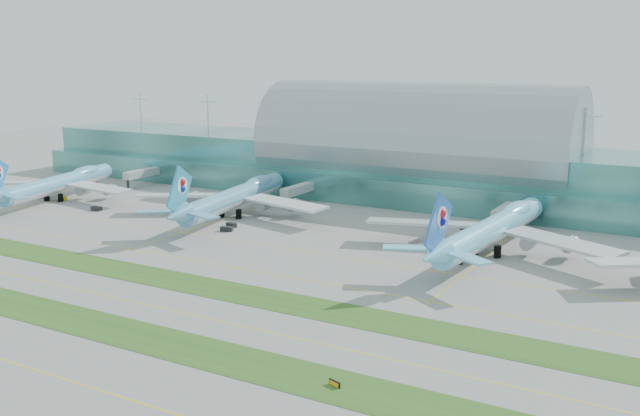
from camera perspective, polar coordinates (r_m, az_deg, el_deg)
The scene contains 18 objects.
ground at distance 166.77m, azimuth -9.44°, elevation -6.45°, with size 700.00×700.00×0.00m, color gray.
terminal at distance 273.14m, azimuth 7.69°, elevation 3.87°, with size 340.00×69.10×36.00m.
grass_strip_near at distance 147.47m, azimuth -16.36°, elevation -9.26°, with size 420.00×12.00×0.08m, color #2D591E.
grass_strip_far at distance 168.23m, azimuth -9.01°, elevation -6.25°, with size 420.00×12.00×0.08m, color #2D591E.
taxiline_a at distance 135.57m, azimuth -22.53°, elevation -11.65°, with size 420.00×0.35×0.01m, color yellow.
taxiline_b at distance 156.80m, azimuth -12.67°, elevation -7.79°, with size 420.00×0.35×0.01m, color yellow.
taxiline_c at distance 180.38m, azimuth -5.84°, elevation -4.92°, with size 420.00×0.35×0.01m, color yellow.
taxiline_d at distance 197.97m, azimuth -2.15°, elevation -3.33°, with size 420.00×0.35×0.01m, color yellow.
airliner_a at distance 283.93m, azimuth -20.10°, elevation 1.95°, with size 64.64×74.58×20.78m.
airliner_b at distance 240.70m, azimuth -6.74°, elevation 1.00°, with size 69.49×79.64×21.98m.
airliner_c at distance 199.35m, azimuth 13.69°, elevation -1.51°, with size 71.54×81.44×22.40m.
gse_a at distance 282.22m, azimuth -19.82°, elevation 0.74°, with size 3.23×1.60×1.47m, color #D8C20C.
gse_b at distance 259.36m, azimuth -17.45°, elevation -0.04°, with size 3.82×1.86×1.46m, color black.
gse_c at distance 220.08m, azimuth -7.48°, elevation -1.67°, with size 3.71×1.90×1.42m, color black.
gse_d at distance 225.26m, azimuth -7.10°, elevation -1.34°, with size 3.36×1.67×1.40m, color black.
gse_e at distance 192.83m, azimuth 10.01°, elevation -3.70°, with size 3.76×1.85×1.46m, color orange.
gse_f at distance 187.38m, azimuth 10.90°, elevation -4.20°, with size 2.97×1.55×1.48m, color black.
taxiway_sign_east at distance 118.62m, azimuth 1.17°, elevation -13.87°, with size 2.44×1.00×1.05m.
Camera 1 is at (100.70, -122.26, 52.21)m, focal length 40.00 mm.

